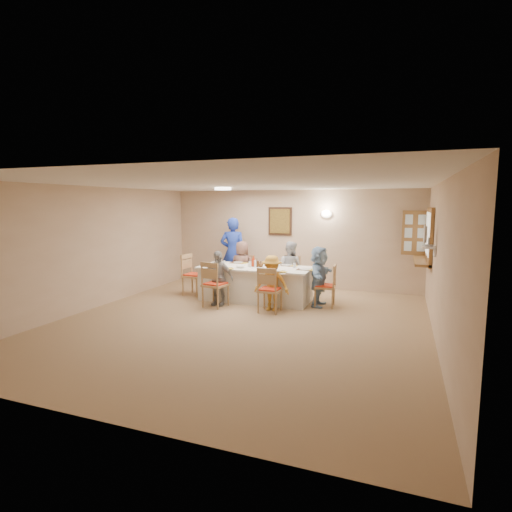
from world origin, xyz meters
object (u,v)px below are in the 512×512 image
(dining_table, at_px, (256,284))
(chair_right_end, at_px, (325,286))
(chair_front_left, at_px, (215,284))
(desk_fan, at_px, (427,239))
(serving_hatch, at_px, (429,236))
(chair_back_left, at_px, (244,273))
(chair_back_right, at_px, (291,276))
(diner_front_left, at_px, (218,278))
(chair_front_right, at_px, (270,289))
(chair_left_end, at_px, (194,275))
(condiment_ketchup, at_px, (253,261))
(diner_right_end, at_px, (319,276))
(diner_back_right, at_px, (290,269))
(diner_front_right, at_px, (272,283))
(caregiver, at_px, (233,253))
(diner_back_left, at_px, (242,267))

(dining_table, height_order, chair_right_end, chair_right_end)
(chair_right_end, bearing_deg, chair_front_left, -73.13)
(desk_fan, xyz_separation_m, chair_right_end, (-1.88, 0.69, -1.10))
(serving_hatch, height_order, chair_back_left, serving_hatch)
(chair_back_right, relative_size, chair_front_left, 0.95)
(dining_table, bearing_deg, diner_front_left, -131.42)
(chair_front_right, distance_m, chair_left_end, 2.29)
(chair_left_end, xyz_separation_m, chair_right_end, (3.10, 0.00, -0.04))
(serving_hatch, bearing_deg, desk_fan, -94.66)
(serving_hatch, distance_m, chair_right_end, 2.35)
(chair_front_left, bearing_deg, dining_table, -117.44)
(chair_front_left, distance_m, condiment_ketchup, 1.06)
(chair_back_left, relative_size, diner_front_left, 0.76)
(chair_left_end, distance_m, diner_right_end, 2.97)
(chair_back_right, distance_m, diner_front_left, 1.91)
(chair_back_right, distance_m, diner_back_right, 0.22)
(serving_hatch, distance_m, diner_front_right, 3.37)
(serving_hatch, distance_m, chair_left_end, 5.24)
(dining_table, distance_m, condiment_ketchup, 0.51)
(chair_front_right, height_order, diner_front_left, diner_front_left)
(chair_right_end, bearing_deg, chair_back_left, -113.95)
(desk_fan, bearing_deg, chair_back_right, 152.29)
(chair_back_right, bearing_deg, desk_fan, -36.84)
(caregiver, bearing_deg, chair_back_right, 153.59)
(chair_back_right, relative_size, chair_left_end, 0.95)
(chair_left_end, relative_size, diner_back_right, 0.76)
(caregiver, bearing_deg, dining_table, 117.96)
(desk_fan, distance_m, diner_front_right, 3.00)
(chair_back_right, height_order, diner_right_end, diner_right_end)
(chair_left_end, height_order, diner_front_right, diner_front_right)
(serving_hatch, relative_size, chair_right_end, 1.68)
(chair_back_left, height_order, chair_right_end, chair_right_end)
(chair_front_right, distance_m, diner_front_right, 0.16)
(condiment_ketchup, bearing_deg, chair_right_end, -0.98)
(condiment_ketchup, bearing_deg, chair_front_left, -123.02)
(dining_table, bearing_deg, chair_front_right, -53.13)
(diner_front_left, distance_m, caregiver, 1.91)
(diner_front_right, xyz_separation_m, condiment_ketchup, (-0.66, 0.71, 0.32))
(chair_left_end, bearing_deg, chair_front_left, -124.99)
(chair_left_end, relative_size, caregiver, 0.54)
(chair_front_left, xyz_separation_m, chair_front_right, (1.20, 0.00, -0.03))
(chair_back_left, bearing_deg, chair_front_left, -80.48)
(chair_right_end, height_order, caregiver, caregiver)
(diner_right_end, height_order, caregiver, caregiver)
(caregiver, bearing_deg, desk_fan, 143.27)
(diner_back_left, xyz_separation_m, caregiver, (-0.45, 0.47, 0.28))
(diner_right_end, bearing_deg, diner_front_right, 129.68)
(dining_table, xyz_separation_m, chair_front_right, (0.60, -0.80, 0.08))
(condiment_ketchup, bearing_deg, diner_back_right, 44.58)
(dining_table, distance_m, caregiver, 1.64)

